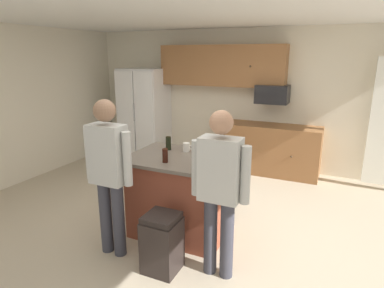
# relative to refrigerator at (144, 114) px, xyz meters

# --- Properties ---
(floor) EXTENTS (7.04, 7.04, 0.00)m
(floor) POSITION_rel_refrigerator_xyz_m (2.00, -2.38, -0.93)
(floor) COLOR #B7A88E
(floor) RESTS_ON ground
(ceiling) EXTENTS (7.04, 7.04, 0.00)m
(ceiling) POSITION_rel_refrigerator_xyz_m (2.00, -2.38, 1.67)
(ceiling) COLOR white
(back_wall) EXTENTS (6.40, 0.10, 2.60)m
(back_wall) POSITION_rel_refrigerator_xyz_m (2.00, 0.42, 0.37)
(back_wall) COLOR beige
(back_wall) RESTS_ON ground
(cabinet_run_upper) EXTENTS (2.40, 0.38, 0.75)m
(cabinet_run_upper) POSITION_rel_refrigerator_xyz_m (1.60, 0.22, 1.00)
(cabinet_run_upper) COLOR #936038
(cabinet_run_lower) EXTENTS (1.80, 0.63, 0.90)m
(cabinet_run_lower) POSITION_rel_refrigerator_xyz_m (2.60, 0.10, -0.48)
(cabinet_run_lower) COLOR #936038
(cabinet_run_lower) RESTS_ON ground
(refrigerator) EXTENTS (0.89, 0.76, 1.86)m
(refrigerator) POSITION_rel_refrigerator_xyz_m (0.00, 0.00, 0.00)
(refrigerator) COLOR white
(refrigerator) RESTS_ON ground
(microwave_over_range) EXTENTS (0.56, 0.40, 0.32)m
(microwave_over_range) POSITION_rel_refrigerator_xyz_m (2.60, 0.12, 0.52)
(microwave_over_range) COLOR black
(kitchen_island) EXTENTS (1.23, 0.95, 0.97)m
(kitchen_island) POSITION_rel_refrigerator_xyz_m (2.09, -2.48, -0.44)
(kitchen_island) COLOR brown
(kitchen_island) RESTS_ON ground
(person_guest_left) EXTENTS (0.57, 0.22, 1.70)m
(person_guest_left) POSITION_rel_refrigerator_xyz_m (1.60, -3.19, 0.05)
(person_guest_left) COLOR #383842
(person_guest_left) RESTS_ON ground
(person_guest_right) EXTENTS (0.57, 0.22, 1.65)m
(person_guest_right) POSITION_rel_refrigerator_xyz_m (2.77, -3.06, 0.02)
(person_guest_right) COLOR #383842
(person_guest_right) RESTS_ON ground
(glass_stout_tall) EXTENTS (0.06, 0.06, 0.15)m
(glass_stout_tall) POSITION_rel_refrigerator_xyz_m (2.02, -2.74, 0.12)
(glass_stout_tall) COLOR black
(glass_stout_tall) RESTS_ON kitchen_island
(mug_blue_stoneware) EXTENTS (0.13, 0.08, 0.11)m
(mug_blue_stoneware) POSITION_rel_refrigerator_xyz_m (2.05, -2.26, 0.10)
(mug_blue_stoneware) COLOR white
(mug_blue_stoneware) RESTS_ON kitchen_island
(tumbler_amber) EXTENTS (0.07, 0.07, 0.17)m
(tumbler_amber) POSITION_rel_refrigerator_xyz_m (1.81, -2.29, 0.13)
(tumbler_amber) COLOR black
(tumbler_amber) RESTS_ON kitchen_island
(glass_short_whisky) EXTENTS (0.07, 0.07, 0.14)m
(glass_short_whisky) POSITION_rel_refrigerator_xyz_m (2.36, -2.62, 0.11)
(glass_short_whisky) COLOR black
(glass_short_whisky) RESTS_ON kitchen_island
(glass_dark_ale) EXTENTS (0.07, 0.07, 0.14)m
(glass_dark_ale) POSITION_rel_refrigerator_xyz_m (2.50, -2.58, 0.11)
(glass_dark_ale) COLOR black
(glass_dark_ale) RESTS_ON kitchen_island
(glass_pilsner) EXTENTS (0.06, 0.06, 0.13)m
(glass_pilsner) POSITION_rel_refrigerator_xyz_m (2.49, -2.30, 0.11)
(glass_pilsner) COLOR black
(glass_pilsner) RESTS_ON kitchen_island
(mug_ceramic_white) EXTENTS (0.13, 0.08, 0.10)m
(mug_ceramic_white) POSITION_rel_refrigerator_xyz_m (2.45, -2.78, 0.09)
(mug_ceramic_white) COLOR white
(mug_ceramic_white) RESTS_ON kitchen_island
(trash_bin) EXTENTS (0.34, 0.34, 0.61)m
(trash_bin) POSITION_rel_refrigerator_xyz_m (2.24, -3.24, -0.63)
(trash_bin) COLOR black
(trash_bin) RESTS_ON ground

